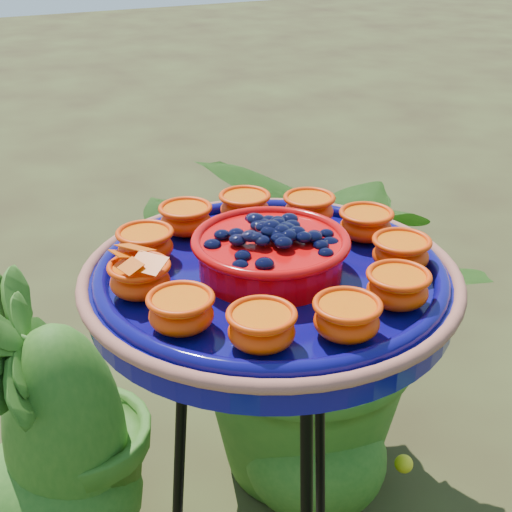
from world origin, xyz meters
TOP-DOWN VIEW (x-y plane):
  - tripod_stand at (-0.02, -0.01)m, footprint 0.47×0.47m
  - feeder_dish at (-0.02, -0.01)m, footprint 0.66×0.66m
  - shrub_back_left at (-0.61, 0.46)m, footprint 1.17×1.11m
  - shrub_front_left at (-0.65, -0.22)m, footprint 0.49×0.53m

SIDE VIEW (x-z plane):
  - shrub_front_left at x=-0.65m, z-range 0.00..0.77m
  - shrub_back_left at x=-0.61m, z-range 0.00..1.02m
  - tripod_stand at x=-0.02m, z-range 0.11..1.08m
  - feeder_dish at x=-0.02m, z-range 0.97..1.08m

